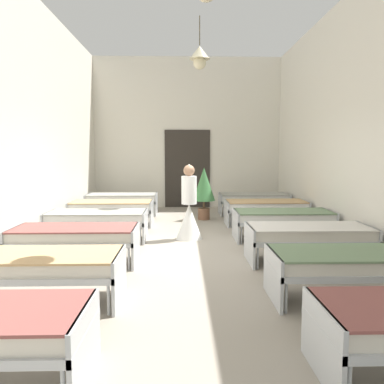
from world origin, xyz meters
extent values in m
cube|color=#9E9384|center=(0.00, 0.00, -0.05)|extent=(6.33, 11.31, 0.10)
cube|color=silver|center=(0.00, 5.46, 2.30)|extent=(6.13, 0.20, 4.61)
cube|color=silver|center=(-2.96, 0.00, 2.30)|extent=(0.20, 10.71, 4.61)
cube|color=silver|center=(2.96, 0.00, 2.30)|extent=(0.20, 10.71, 4.61)
cube|color=#2D2823|center=(0.00, 5.34, 1.20)|extent=(1.40, 0.06, 2.40)
cylinder|color=brown|center=(0.22, 1.87, 4.30)|extent=(0.02, 0.02, 0.61)
cone|color=beige|center=(0.22, 1.87, 3.85)|extent=(0.44, 0.44, 0.28)
sphere|color=beige|center=(0.22, 1.87, 3.63)|extent=(0.28, 0.28, 0.28)
cylinder|color=#B7BCC1|center=(-0.94, -3.52, 0.17)|extent=(0.03, 0.03, 0.34)
cube|color=#B7BCC1|center=(-0.88, -3.88, 0.29)|extent=(0.04, 0.84, 0.57)
cylinder|color=#B7BCC1|center=(0.94, -3.52, 0.17)|extent=(0.03, 0.03, 0.34)
cube|color=#B7BCC1|center=(0.88, -3.88, 0.29)|extent=(0.04, 0.84, 0.57)
cylinder|color=#B7BCC1|center=(-0.94, -2.69, 0.17)|extent=(0.03, 0.03, 0.34)
cylinder|color=#B7BCC1|center=(-0.94, -1.97, 0.17)|extent=(0.03, 0.03, 0.34)
cube|color=#B7BCC1|center=(-1.81, -2.33, 0.38)|extent=(1.90, 0.84, 0.07)
cube|color=#B7BCC1|center=(-0.88, -2.33, 0.29)|extent=(0.04, 0.84, 0.57)
cube|color=silver|center=(-1.81, -2.33, 0.48)|extent=(1.82, 0.78, 0.14)
cube|color=tan|center=(-1.81, -2.33, 0.56)|extent=(1.86, 0.82, 0.02)
cylinder|color=#B7BCC1|center=(0.94, -2.69, 0.17)|extent=(0.03, 0.03, 0.34)
cylinder|color=#B7BCC1|center=(0.94, -1.97, 0.17)|extent=(0.03, 0.03, 0.34)
cube|color=#B7BCC1|center=(1.81, -2.33, 0.38)|extent=(1.90, 0.84, 0.07)
cube|color=#B7BCC1|center=(0.88, -2.33, 0.29)|extent=(0.04, 0.84, 0.57)
cube|color=silver|center=(1.81, -2.33, 0.48)|extent=(1.82, 0.78, 0.14)
cube|color=slate|center=(1.81, -2.33, 0.56)|extent=(1.86, 0.82, 0.02)
cylinder|color=#B7BCC1|center=(-2.68, -1.14, 0.17)|extent=(0.03, 0.03, 0.34)
cylinder|color=#B7BCC1|center=(-2.68, -0.42, 0.17)|extent=(0.03, 0.03, 0.34)
cylinder|color=#B7BCC1|center=(-0.94, -1.14, 0.17)|extent=(0.03, 0.03, 0.34)
cylinder|color=#B7BCC1|center=(-0.94, -0.42, 0.17)|extent=(0.03, 0.03, 0.34)
cube|color=#B7BCC1|center=(-1.81, -0.78, 0.38)|extent=(1.90, 0.84, 0.07)
cube|color=#B7BCC1|center=(-2.74, -0.78, 0.29)|extent=(0.04, 0.84, 0.57)
cube|color=#B7BCC1|center=(-0.88, -0.78, 0.29)|extent=(0.04, 0.84, 0.57)
cube|color=silver|center=(-1.81, -0.78, 0.48)|extent=(1.82, 0.78, 0.14)
cube|color=#8C4C47|center=(-1.81, -0.78, 0.56)|extent=(1.86, 0.82, 0.02)
cylinder|color=#B7BCC1|center=(0.94, -1.14, 0.17)|extent=(0.03, 0.03, 0.34)
cylinder|color=#B7BCC1|center=(0.94, -0.42, 0.17)|extent=(0.03, 0.03, 0.34)
cylinder|color=#B7BCC1|center=(2.68, -1.14, 0.17)|extent=(0.03, 0.03, 0.34)
cylinder|color=#B7BCC1|center=(2.68, -0.42, 0.17)|extent=(0.03, 0.03, 0.34)
cube|color=#B7BCC1|center=(1.81, -0.78, 0.38)|extent=(1.90, 0.84, 0.07)
cube|color=#B7BCC1|center=(0.88, -0.78, 0.29)|extent=(0.04, 0.84, 0.57)
cube|color=#B7BCC1|center=(2.74, -0.78, 0.29)|extent=(0.04, 0.84, 0.57)
cube|color=silver|center=(1.81, -0.78, 0.48)|extent=(1.82, 0.78, 0.14)
cube|color=beige|center=(1.81, -0.78, 0.56)|extent=(1.86, 0.82, 0.02)
cylinder|color=#B7BCC1|center=(-2.68, 0.42, 0.17)|extent=(0.03, 0.03, 0.34)
cylinder|color=#B7BCC1|center=(-2.68, 1.14, 0.17)|extent=(0.03, 0.03, 0.34)
cylinder|color=#B7BCC1|center=(-0.94, 0.42, 0.17)|extent=(0.03, 0.03, 0.34)
cylinder|color=#B7BCC1|center=(-0.94, 1.14, 0.17)|extent=(0.03, 0.03, 0.34)
cube|color=#B7BCC1|center=(-1.81, 0.78, 0.38)|extent=(1.90, 0.84, 0.07)
cube|color=#B7BCC1|center=(-2.74, 0.78, 0.29)|extent=(0.04, 0.84, 0.57)
cube|color=#B7BCC1|center=(-0.88, 0.78, 0.29)|extent=(0.04, 0.84, 0.57)
cube|color=white|center=(-1.81, 0.78, 0.48)|extent=(1.82, 0.78, 0.14)
cube|color=#9E9E93|center=(-1.81, 0.78, 0.56)|extent=(1.86, 0.82, 0.02)
cylinder|color=#B7BCC1|center=(0.94, 0.42, 0.17)|extent=(0.03, 0.03, 0.34)
cylinder|color=#B7BCC1|center=(0.94, 1.14, 0.17)|extent=(0.03, 0.03, 0.34)
cylinder|color=#B7BCC1|center=(2.68, 0.42, 0.17)|extent=(0.03, 0.03, 0.34)
cylinder|color=#B7BCC1|center=(2.68, 1.14, 0.17)|extent=(0.03, 0.03, 0.34)
cube|color=#B7BCC1|center=(1.81, 0.78, 0.38)|extent=(1.90, 0.84, 0.07)
cube|color=#B7BCC1|center=(0.88, 0.78, 0.29)|extent=(0.04, 0.84, 0.57)
cube|color=#B7BCC1|center=(2.74, 0.78, 0.29)|extent=(0.04, 0.84, 0.57)
cube|color=white|center=(1.81, 0.78, 0.48)|extent=(1.82, 0.78, 0.14)
cube|color=slate|center=(1.81, 0.78, 0.56)|extent=(1.86, 0.82, 0.02)
cylinder|color=#B7BCC1|center=(-2.68, 1.97, 0.17)|extent=(0.03, 0.03, 0.34)
cylinder|color=#B7BCC1|center=(-2.68, 2.69, 0.17)|extent=(0.03, 0.03, 0.34)
cylinder|color=#B7BCC1|center=(-0.94, 1.97, 0.17)|extent=(0.03, 0.03, 0.34)
cylinder|color=#B7BCC1|center=(-0.94, 2.69, 0.17)|extent=(0.03, 0.03, 0.34)
cube|color=#B7BCC1|center=(-1.81, 2.33, 0.38)|extent=(1.90, 0.84, 0.07)
cube|color=#B7BCC1|center=(-2.74, 2.33, 0.29)|extent=(0.04, 0.84, 0.57)
cube|color=#B7BCC1|center=(-0.88, 2.33, 0.29)|extent=(0.04, 0.84, 0.57)
cube|color=white|center=(-1.81, 2.33, 0.48)|extent=(1.82, 0.78, 0.14)
cube|color=tan|center=(-1.81, 2.33, 0.56)|extent=(1.86, 0.82, 0.02)
cylinder|color=#B7BCC1|center=(0.94, 1.97, 0.17)|extent=(0.03, 0.03, 0.34)
cylinder|color=#B7BCC1|center=(0.94, 2.69, 0.17)|extent=(0.03, 0.03, 0.34)
cylinder|color=#B7BCC1|center=(2.68, 1.97, 0.17)|extent=(0.03, 0.03, 0.34)
cylinder|color=#B7BCC1|center=(2.68, 2.69, 0.17)|extent=(0.03, 0.03, 0.34)
cube|color=#B7BCC1|center=(1.81, 2.33, 0.38)|extent=(1.90, 0.84, 0.07)
cube|color=#B7BCC1|center=(0.88, 2.33, 0.29)|extent=(0.04, 0.84, 0.57)
cube|color=#B7BCC1|center=(2.74, 2.33, 0.29)|extent=(0.04, 0.84, 0.57)
cube|color=white|center=(1.81, 2.33, 0.48)|extent=(1.82, 0.78, 0.14)
cube|color=tan|center=(1.81, 2.33, 0.56)|extent=(1.86, 0.82, 0.02)
cylinder|color=#B7BCC1|center=(-2.68, 3.52, 0.17)|extent=(0.03, 0.03, 0.34)
cylinder|color=#B7BCC1|center=(-2.68, 4.24, 0.17)|extent=(0.03, 0.03, 0.34)
cylinder|color=#B7BCC1|center=(-0.94, 3.52, 0.17)|extent=(0.03, 0.03, 0.34)
cylinder|color=#B7BCC1|center=(-0.94, 4.24, 0.17)|extent=(0.03, 0.03, 0.34)
cube|color=#B7BCC1|center=(-1.81, 3.88, 0.38)|extent=(1.90, 0.84, 0.07)
cube|color=#B7BCC1|center=(-2.74, 3.88, 0.29)|extent=(0.04, 0.84, 0.57)
cube|color=#B7BCC1|center=(-0.88, 3.88, 0.29)|extent=(0.04, 0.84, 0.57)
cube|color=white|center=(-1.81, 3.88, 0.48)|extent=(1.82, 0.78, 0.14)
cube|color=#9E9E93|center=(-1.81, 3.88, 0.56)|extent=(1.86, 0.82, 0.02)
cylinder|color=#B7BCC1|center=(0.94, 3.52, 0.17)|extent=(0.03, 0.03, 0.34)
cylinder|color=#B7BCC1|center=(0.94, 4.24, 0.17)|extent=(0.03, 0.03, 0.34)
cylinder|color=#B7BCC1|center=(2.68, 3.52, 0.17)|extent=(0.03, 0.03, 0.34)
cylinder|color=#B7BCC1|center=(2.68, 4.24, 0.17)|extent=(0.03, 0.03, 0.34)
cube|color=#B7BCC1|center=(1.81, 3.88, 0.38)|extent=(1.90, 0.84, 0.07)
cube|color=#B7BCC1|center=(0.88, 3.88, 0.29)|extent=(0.04, 0.84, 0.57)
cube|color=#B7BCC1|center=(2.74, 3.88, 0.29)|extent=(0.04, 0.84, 0.57)
cube|color=white|center=(1.81, 3.88, 0.48)|extent=(1.82, 0.78, 0.14)
cube|color=#9E9E93|center=(1.81, 3.88, 0.56)|extent=(1.86, 0.82, 0.02)
cone|color=white|center=(-0.03, 0.88, 0.35)|extent=(0.52, 0.52, 0.70)
cylinder|color=white|center=(-0.03, 0.88, 0.97)|extent=(0.30, 0.30, 0.55)
sphere|color=#A87A5B|center=(-0.03, 0.88, 1.36)|extent=(0.22, 0.22, 0.22)
cone|color=white|center=(-0.03, 0.88, 1.44)|extent=(0.18, 0.18, 0.10)
cylinder|color=brown|center=(0.39, 3.08, 0.14)|extent=(0.30, 0.30, 0.29)
cylinder|color=brown|center=(0.39, 3.08, 0.39)|extent=(0.06, 0.06, 0.20)
cone|color=#3D7A42|center=(0.39, 3.08, 0.91)|extent=(0.57, 0.57, 0.84)
camera|label=1|loc=(-0.16, -6.62, 1.72)|focal=35.91mm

